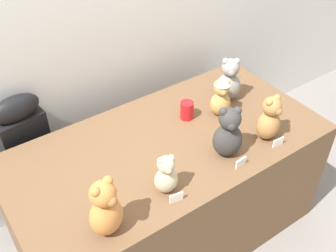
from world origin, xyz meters
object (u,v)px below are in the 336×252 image
display_table (168,190)px  teddy_bear_ginger (105,209)px  instrument_case (32,163)px  teddy_bear_sand (166,175)px  party_cup_red (187,110)px  teddy_bear_charcoal (228,133)px  teddy_bear_caramel (269,119)px  teddy_bear_honey (221,96)px  teddy_bear_ash (229,81)px

display_table → teddy_bear_ginger: (-0.55, -0.32, 0.53)m
instrument_case → teddy_bear_sand: 1.03m
party_cup_red → teddy_bear_charcoal: bearing=-92.8°
teddy_bear_caramel → teddy_bear_honey: (-0.08, 0.31, 0.00)m
teddy_bear_honey → display_table: bearing=-149.4°
display_table → teddy_bear_sand: (-0.21, -0.28, 0.50)m
instrument_case → teddy_bear_charcoal: (0.83, -0.83, 0.42)m
instrument_case → teddy_bear_caramel: 1.46m
teddy_bear_ash → instrument_case: bearing=-167.5°
teddy_bear_caramel → teddy_bear_sand: (-0.69, -0.00, -0.02)m
display_table → teddy_bear_ginger: bearing=-149.4°
display_table → party_cup_red: 0.51m
teddy_bear_caramel → teddy_bear_honey: teddy_bear_caramel is taller
instrument_case → teddy_bear_sand: same height
display_table → party_cup_red: (0.22, 0.12, 0.45)m
display_table → teddy_bear_honey: bearing=5.4°
teddy_bear_honey → teddy_bear_sand: teddy_bear_honey is taller
teddy_bear_honey → teddy_bear_ginger: bearing=-134.0°
instrument_case → teddy_bear_sand: (0.42, -0.87, 0.38)m
teddy_bear_caramel → teddy_bear_sand: 0.69m
display_table → teddy_bear_charcoal: (0.20, -0.25, 0.54)m
teddy_bear_caramel → party_cup_red: (-0.26, 0.40, -0.07)m
instrument_case → teddy_bear_caramel: size_ratio=3.66×
teddy_bear_charcoal → teddy_bear_ash: 0.52m
teddy_bear_charcoal → instrument_case: bearing=163.6°
teddy_bear_caramel → teddy_bear_ash: (0.07, 0.41, 0.01)m
display_table → teddy_bear_charcoal: size_ratio=5.85×
teddy_bear_honey → party_cup_red: bearing=-179.5°
teddy_bear_honey → teddy_bear_ash: 0.17m
teddy_bear_caramel → teddy_bear_ash: size_ratio=0.95×
teddy_bear_ginger → teddy_bear_honey: (0.95, 0.36, -0.01)m
teddy_bear_sand → instrument_case: bearing=130.8°
teddy_bear_charcoal → teddy_bear_ginger: bearing=-145.5°
instrument_case → teddy_bear_caramel: teddy_bear_caramel is taller
teddy_bear_charcoal → party_cup_red: size_ratio=2.79×
display_table → teddy_bear_ash: size_ratio=6.19×
display_table → teddy_bear_caramel: bearing=-29.9°
teddy_bear_ginger → party_cup_red: size_ratio=2.77×
teddy_bear_sand → party_cup_red: (0.43, 0.40, -0.05)m
teddy_bear_ash → teddy_bear_sand: bearing=-118.0°
teddy_bear_charcoal → teddy_bear_honey: size_ratio=1.13×
teddy_bear_sand → teddy_bear_ash: teddy_bear_ash is taller
teddy_bear_caramel → teddy_bear_ash: teddy_bear_ash is taller
teddy_bear_ash → party_cup_red: 0.34m
display_table → party_cup_red: bearing=29.0°
party_cup_red → teddy_bear_honey: bearing=-24.8°
teddy_bear_ginger → display_table: bearing=12.6°
teddy_bear_honey → teddy_bear_sand: 0.69m
teddy_bear_caramel → teddy_bear_honey: size_ratio=1.02×
teddy_bear_sand → teddy_bear_ash: (0.76, 0.41, 0.03)m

